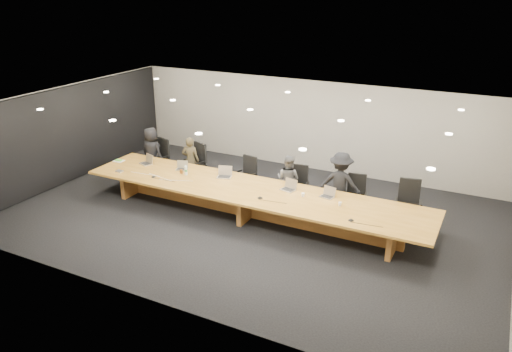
% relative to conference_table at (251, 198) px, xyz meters
% --- Properties ---
extents(ground, '(12.00, 12.00, 0.00)m').
position_rel_conference_table_xyz_m(ground, '(0.00, 0.00, -0.52)').
color(ground, black).
rests_on(ground, ground).
extents(back_wall, '(12.00, 0.02, 2.80)m').
position_rel_conference_table_xyz_m(back_wall, '(0.00, 4.00, 0.88)').
color(back_wall, '#BDB7AC').
rests_on(back_wall, ground).
extents(left_wall_panel, '(0.08, 7.84, 2.74)m').
position_rel_conference_table_xyz_m(left_wall_panel, '(-5.94, 0.00, 0.85)').
color(left_wall_panel, black).
rests_on(left_wall_panel, ground).
extents(conference_table, '(9.00, 1.80, 0.75)m').
position_rel_conference_table_xyz_m(conference_table, '(0.00, 0.00, 0.00)').
color(conference_table, '#956320').
rests_on(conference_table, ground).
extents(chair_far_left, '(0.74, 0.74, 1.17)m').
position_rel_conference_table_xyz_m(chair_far_left, '(-3.81, 1.27, 0.06)').
color(chair_far_left, black).
rests_on(chair_far_left, ground).
extents(chair_left, '(0.77, 0.77, 1.20)m').
position_rel_conference_table_xyz_m(chair_left, '(-2.54, 1.32, 0.08)').
color(chair_left, black).
rests_on(chair_left, ground).
extents(chair_mid_left, '(0.64, 0.64, 1.09)m').
position_rel_conference_table_xyz_m(chair_mid_left, '(-0.80, 1.24, 0.02)').
color(chair_mid_left, black).
rests_on(chair_mid_left, ground).
extents(chair_mid_right, '(0.60, 0.60, 1.05)m').
position_rel_conference_table_xyz_m(chair_mid_right, '(0.74, 1.30, 0.01)').
color(chair_mid_right, black).
rests_on(chair_mid_right, ground).
extents(chair_right, '(0.64, 0.64, 1.10)m').
position_rel_conference_table_xyz_m(chair_right, '(2.32, 1.21, 0.03)').
color(chair_right, black).
rests_on(chair_right, ground).
extents(chair_far_right, '(0.72, 0.72, 1.20)m').
position_rel_conference_table_xyz_m(chair_far_right, '(3.63, 1.18, 0.08)').
color(chair_far_right, black).
rests_on(chair_far_right, ground).
extents(person_a, '(0.78, 0.55, 1.52)m').
position_rel_conference_table_xyz_m(person_a, '(-3.97, 1.18, 0.24)').
color(person_a, black).
rests_on(person_a, ground).
extents(person_b, '(0.59, 0.46, 1.42)m').
position_rel_conference_table_xyz_m(person_b, '(-2.59, 1.21, 0.19)').
color(person_b, '#312B1B').
rests_on(person_b, ground).
extents(person_c, '(0.72, 0.59, 1.34)m').
position_rel_conference_table_xyz_m(person_c, '(0.50, 1.21, 0.15)').
color(person_c, '#535355').
rests_on(person_c, ground).
extents(person_d, '(1.10, 0.67, 1.64)m').
position_rel_conference_table_xyz_m(person_d, '(1.92, 1.21, 0.30)').
color(person_d, black).
rests_on(person_d, ground).
extents(laptop_a, '(0.42, 0.36, 0.28)m').
position_rel_conference_table_xyz_m(laptop_a, '(-3.49, 0.29, 0.37)').
color(laptop_a, tan).
rests_on(laptop_a, conference_table).
extents(laptop_b, '(0.36, 0.31, 0.24)m').
position_rel_conference_table_xyz_m(laptop_b, '(-2.33, 0.38, 0.35)').
color(laptop_b, tan).
rests_on(laptop_b, conference_table).
extents(laptop_c, '(0.43, 0.37, 0.29)m').
position_rel_conference_table_xyz_m(laptop_c, '(-0.99, 0.40, 0.38)').
color(laptop_c, '#BFAB92').
rests_on(laptop_c, conference_table).
extents(laptop_d, '(0.40, 0.33, 0.28)m').
position_rel_conference_table_xyz_m(laptop_d, '(0.85, 0.37, 0.37)').
color(laptop_d, tan).
rests_on(laptop_d, conference_table).
extents(laptop_e, '(0.36, 0.29, 0.25)m').
position_rel_conference_table_xyz_m(laptop_e, '(1.85, 0.39, 0.35)').
color(laptop_e, tan).
rests_on(laptop_e, conference_table).
extents(water_bottle, '(0.10, 0.10, 0.25)m').
position_rel_conference_table_xyz_m(water_bottle, '(-2.00, 0.11, 0.35)').
color(water_bottle, silver).
rests_on(water_bottle, conference_table).
extents(amber_mug, '(0.09, 0.09, 0.10)m').
position_rel_conference_table_xyz_m(amber_mug, '(-2.18, 0.15, 0.28)').
color(amber_mug, brown).
rests_on(amber_mug, conference_table).
extents(paper_cup_near, '(0.10, 0.10, 0.09)m').
position_rel_conference_table_xyz_m(paper_cup_near, '(1.33, 0.17, 0.28)').
color(paper_cup_near, white).
rests_on(paper_cup_near, conference_table).
extents(paper_cup_far, '(0.09, 0.09, 0.09)m').
position_rel_conference_table_xyz_m(paper_cup_far, '(2.28, 0.07, 0.27)').
color(paper_cup_far, white).
rests_on(paper_cup_far, conference_table).
extents(notepad, '(0.29, 0.24, 0.02)m').
position_rel_conference_table_xyz_m(notepad, '(-4.34, 0.14, 0.24)').
color(notepad, silver).
rests_on(notepad, conference_table).
extents(lime_gadget, '(0.19, 0.12, 0.03)m').
position_rel_conference_table_xyz_m(lime_gadget, '(-4.34, 0.13, 0.26)').
color(lime_gadget, green).
rests_on(lime_gadget, notepad).
extents(av_box, '(0.19, 0.15, 0.03)m').
position_rel_conference_table_xyz_m(av_box, '(-3.75, -0.51, 0.24)').
color(av_box, '#B7B8BC').
rests_on(av_box, conference_table).
extents(mic_left, '(0.15, 0.15, 0.03)m').
position_rel_conference_table_xyz_m(mic_left, '(-2.67, -0.42, 0.25)').
color(mic_left, black).
rests_on(mic_left, conference_table).
extents(mic_center, '(0.14, 0.14, 0.03)m').
position_rel_conference_table_xyz_m(mic_center, '(0.45, -0.37, 0.25)').
color(mic_center, black).
rests_on(mic_center, conference_table).
extents(mic_right, '(0.14, 0.14, 0.03)m').
position_rel_conference_table_xyz_m(mic_right, '(2.73, -0.55, 0.25)').
color(mic_right, black).
rests_on(mic_right, conference_table).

